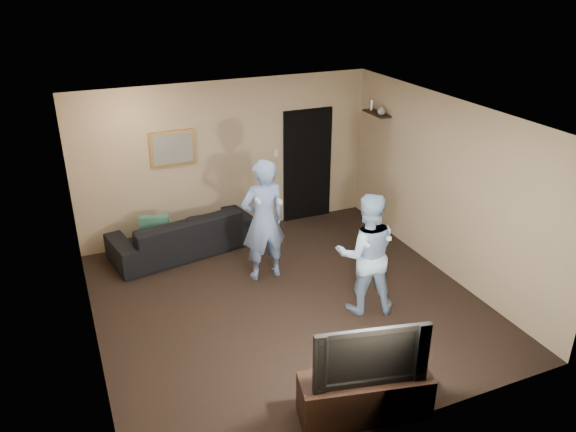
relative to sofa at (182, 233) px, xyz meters
name	(u,v)px	position (x,y,z in m)	size (l,w,h in m)	color
ground	(287,302)	(0.95, -2.02, -0.33)	(5.00, 5.00, 0.00)	black
ceiling	(287,117)	(0.95, -2.02, 2.27)	(5.00, 5.00, 0.04)	silver
wall_back	(228,159)	(0.95, 0.48, 0.97)	(5.00, 0.04, 2.60)	tan
wall_front	(395,320)	(0.95, -4.52, 0.97)	(5.00, 0.04, 2.60)	tan
wall_left	(83,252)	(-1.55, -2.02, 0.97)	(0.04, 5.00, 2.60)	tan
wall_right	(446,188)	(3.45, -2.02, 0.97)	(0.04, 5.00, 2.60)	tan
sofa	(182,233)	(0.00, 0.00, 0.00)	(2.26, 0.88, 0.66)	black
throw_pillow	(155,229)	(-0.42, 0.00, 0.15)	(0.44, 0.14, 0.44)	#1B5345
painting_frame	(173,148)	(0.05, 0.45, 1.27)	(0.72, 0.05, 0.57)	olive
painting_canvas	(173,149)	(0.05, 0.42, 1.27)	(0.62, 0.01, 0.47)	slate
doorway	(307,165)	(2.40, 0.45, 0.67)	(0.90, 0.06, 2.00)	black
light_switch	(276,153)	(1.80, 0.45, 0.97)	(0.08, 0.02, 0.12)	silver
wall_shelf	(377,113)	(3.34, -0.22, 1.66)	(0.20, 0.60, 0.03)	black
shelf_vase	(382,110)	(3.34, -0.36, 1.75)	(0.13, 0.13, 0.14)	#ADACB1
shelf_figurine	(372,105)	(3.34, -0.05, 1.77)	(0.06, 0.06, 0.18)	silver
tv_console	(365,396)	(0.84, -4.29, -0.08)	(1.34, 0.43, 0.48)	black
television	(368,351)	(0.84, -4.29, 0.49)	(1.15, 0.15, 0.66)	black
wii_player_left	(263,220)	(0.92, -1.24, 0.58)	(0.68, 0.52, 1.82)	#708CC2
wii_player_right	(366,254)	(1.83, -2.57, 0.50)	(0.97, 0.86, 1.67)	#9CC0E3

